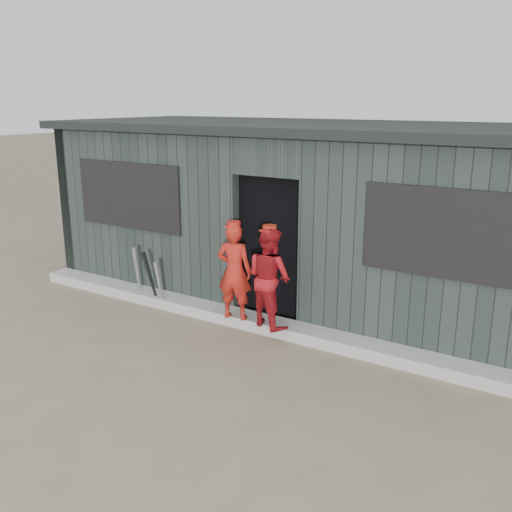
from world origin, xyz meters
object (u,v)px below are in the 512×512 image
Objects in this scene: player_grey_back at (316,284)px; player_red_right at (269,277)px; bat_mid at (160,285)px; bat_right at (151,279)px; bat_left at (138,274)px; player_red_left at (234,271)px; dugout at (316,213)px.

player_red_right is at bearing 75.57° from player_grey_back.
bat_mid is 0.19m from bat_right.
bat_right is (-0.18, 0.01, 0.06)m from bat_mid.
bat_left is 1.87m from player_red_left.
player_red_left is at bearing 20.73° from player_red_right.
player_red_left is at bearing -2.91° from bat_left.
player_red_left is 0.52m from player_red_right.
player_red_left is (1.50, -0.02, 0.37)m from bat_right.
bat_right is at bearing 32.15° from player_grey_back.
bat_left is 2.77m from player_grey_back.
player_grey_back is (0.89, 0.59, -0.17)m from player_red_left.
dugout is (0.24, 1.86, 0.50)m from player_red_left.
player_red_right is (2.35, -0.07, 0.37)m from bat_left.
player_red_right is (2.02, -0.00, 0.37)m from bat_right.
player_red_right is at bearing -0.03° from bat_right.
bat_left is at bearing -139.50° from dugout.
player_grey_back is (2.72, 0.50, 0.19)m from bat_left.
bat_right is 2.05m from player_red_right.
player_red_right is 0.70m from player_grey_back.
bat_left is 0.10× the size of dugout.
bat_left is at bearing 170.50° from bat_mid.
player_red_left is at bearing -0.89° from bat_right.
dugout is at bearing 49.85° from bat_mid.
player_red_right is at bearing -81.28° from dugout.
bat_left is 0.67× the size of player_red_left.
bat_right is at bearing -12.05° from bat_left.
player_red_left is (1.32, -0.01, 0.43)m from bat_mid.
player_grey_back is 1.58m from dugout.
bat_left is 0.66× the size of player_red_right.
player_red_right is 0.16× the size of dugout.
player_red_left is 1.00× the size of player_red_right.
dugout is (2.06, 1.76, 0.86)m from bat_left.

